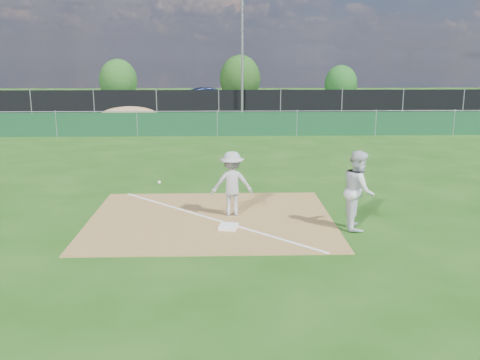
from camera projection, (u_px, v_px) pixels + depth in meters
name	position (u px, v px, depth m)	size (l,w,h in m)	color
ground	(216.00, 154.00, 22.02)	(90.00, 90.00, 0.00)	#1B480F
infield_dirt	(211.00, 219.00, 13.26)	(6.00, 5.00, 0.02)	olive
foul_line	(211.00, 218.00, 13.26)	(0.08, 7.00, 0.01)	white
green_fence	(217.00, 124.00, 26.75)	(44.00, 0.05, 1.20)	#103C1F
dirt_mound	(129.00, 117.00, 30.02)	(3.38, 2.60, 1.17)	#A0794D
black_fence	(219.00, 104.00, 34.47)	(46.00, 0.04, 1.80)	black
parking_lot	(220.00, 110.00, 39.54)	(46.00, 9.00, 0.01)	black
light_pole	(242.00, 55.00, 33.51)	(0.16, 0.16, 8.00)	slate
first_base	(229.00, 227.00, 12.50)	(0.41, 0.41, 0.09)	white
play_at_first	(232.00, 183.00, 13.41)	(2.41, 0.68, 1.63)	#B6B5B8
runner	(358.00, 190.00, 12.39)	(0.90, 0.70, 1.85)	silver
car_left	(113.00, 102.00, 38.03)	(1.60, 3.97, 1.35)	#9EA1A5
car_mid	(212.00, 99.00, 39.13)	(1.74, 5.00, 1.65)	#111A33
car_right	(290.00, 99.00, 39.91)	(2.07, 5.09, 1.48)	black
tree_left	(118.00, 81.00, 44.15)	(3.11, 3.11, 3.68)	#382316
tree_mid	(240.00, 79.00, 44.38)	(3.38, 3.38, 4.01)	#382316
tree_right	(341.00, 84.00, 44.45)	(2.68, 2.68, 3.18)	#382316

